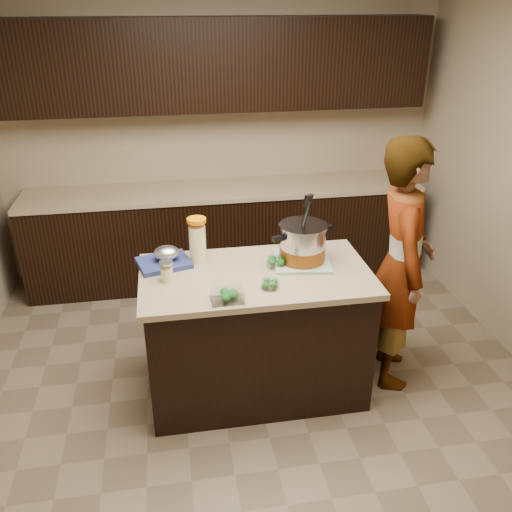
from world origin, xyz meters
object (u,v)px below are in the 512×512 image
(lemonade_pitcher, at_px, (198,242))
(person, at_px, (401,265))
(island, at_px, (256,332))
(stock_pot, at_px, (302,245))

(lemonade_pitcher, xyz_separation_m, person, (1.33, -0.22, -0.17))
(person, bearing_deg, island, 104.95)
(lemonade_pitcher, bearing_deg, island, -34.06)
(island, relative_size, stock_pot, 3.26)
(lemonade_pitcher, relative_size, person, 0.17)
(lemonade_pitcher, height_order, person, person)
(island, height_order, lemonade_pitcher, lemonade_pitcher)
(person, bearing_deg, stock_pot, 96.48)
(island, relative_size, person, 0.84)
(island, distance_m, person, 1.06)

